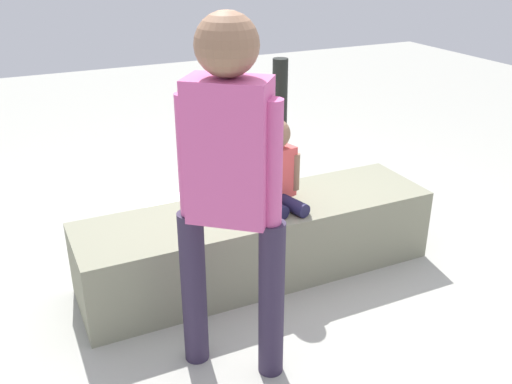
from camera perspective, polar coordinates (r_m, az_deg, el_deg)
ground_plane at (r=3.31m, az=0.25°, el=-8.14°), size 12.00×12.00×0.00m
concrete_ledge at (r=3.21m, az=0.26°, el=-4.95°), size 2.00×0.53×0.42m
child_seated at (r=3.07m, az=2.01°, el=2.41°), size 0.29×0.34×0.48m
adult_standing at (r=2.21m, az=-2.69°, el=1.78°), size 0.38×0.35×1.55m
cake_plate at (r=3.08m, az=-1.57°, el=-1.35°), size 0.22×0.22×0.07m
gift_bag at (r=4.09m, az=-3.58°, el=0.51°), size 0.19×0.12×0.30m
railing_post at (r=4.20m, az=2.33°, el=4.72°), size 0.36×0.36×1.01m
water_bottle_near_gift at (r=3.88m, az=2.74°, el=-1.58°), size 0.07×0.07×0.19m
cake_box_white at (r=3.89m, az=-8.89°, el=-2.01°), size 0.37×0.39×0.15m
handbag_black_leather at (r=3.97m, az=8.31°, el=-0.92°), size 0.30×0.13×0.31m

